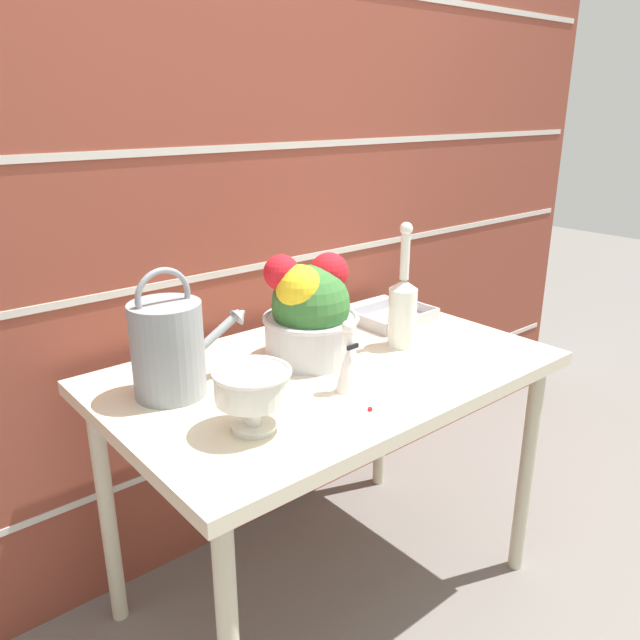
# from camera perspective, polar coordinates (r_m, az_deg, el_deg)

# --- Properties ---
(ground_plane) EXTENTS (12.00, 12.00, 0.00)m
(ground_plane) POSITION_cam_1_polar(r_m,az_deg,el_deg) (2.07, 0.71, -23.38)
(ground_plane) COLOR slate
(brick_wall) EXTENTS (3.60, 0.08, 2.20)m
(brick_wall) POSITION_cam_1_polar(r_m,az_deg,el_deg) (1.92, -8.29, 9.98)
(brick_wall) COLOR brown
(brick_wall) RESTS_ON ground_plane
(patio_table) EXTENTS (1.17, 0.74, 0.74)m
(patio_table) POSITION_cam_1_polar(r_m,az_deg,el_deg) (1.69, 0.81, -6.50)
(patio_table) COLOR beige
(patio_table) RESTS_ON ground_plane
(watering_can) EXTENTS (0.32, 0.17, 0.31)m
(watering_can) POSITION_cam_1_polar(r_m,az_deg,el_deg) (1.51, -13.64, -2.43)
(watering_can) COLOR gray
(watering_can) RESTS_ON patio_table
(crystal_pedestal_bowl) EXTENTS (0.17, 0.17, 0.14)m
(crystal_pedestal_bowl) POSITION_cam_1_polar(r_m,az_deg,el_deg) (1.32, -6.22, -6.17)
(crystal_pedestal_bowl) COLOR silver
(crystal_pedestal_bowl) RESTS_ON patio_table
(flower_planter) EXTENTS (0.26, 0.26, 0.29)m
(flower_planter) POSITION_cam_1_polar(r_m,az_deg,el_deg) (1.67, -1.02, 0.72)
(flower_planter) COLOR #BCBCC1
(flower_planter) RESTS_ON patio_table
(glass_decanter) EXTENTS (0.08, 0.08, 0.36)m
(glass_decanter) POSITION_cam_1_polar(r_m,az_deg,el_deg) (1.78, 7.57, 1.20)
(glass_decanter) COLOR silver
(glass_decanter) RESTS_ON patio_table
(figurine_vase) EXTENTS (0.06, 0.06, 0.18)m
(figurine_vase) POSITION_cam_1_polar(r_m,az_deg,el_deg) (1.50, 2.58, -3.90)
(figurine_vase) COLOR white
(figurine_vase) RESTS_ON patio_table
(wire_tray) EXTENTS (0.25, 0.19, 0.04)m
(wire_tray) POSITION_cam_1_polar(r_m,az_deg,el_deg) (2.01, 6.66, 0.22)
(wire_tray) COLOR #B7B7BC
(wire_tray) RESTS_ON patio_table
(fallen_petal) EXTENTS (0.01, 0.01, 0.01)m
(fallen_petal) POSITION_cam_1_polar(r_m,az_deg,el_deg) (1.43, 4.60, -8.13)
(fallen_petal) COLOR red
(fallen_petal) RESTS_ON patio_table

